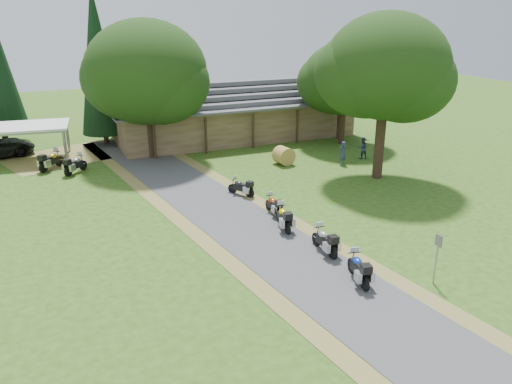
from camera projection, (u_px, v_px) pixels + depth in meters
name	position (u px, v px, depth m)	size (l,w,h in m)	color
ground	(305.00, 269.00, 21.51)	(120.00, 120.00, 0.00)	#2F4C15
driveway	(257.00, 235.00, 24.76)	(46.00, 46.00, 0.00)	#444547
lodge	(233.00, 109.00, 43.61)	(21.40, 9.40, 4.90)	brown
carport	(27.00, 143.00, 36.82)	(6.10, 4.06, 2.64)	silver
motorcycle_row_a	(359.00, 267.00, 20.30)	(1.86, 0.61, 1.27)	#0F3395
motorcycle_row_b	(325.00, 239.00, 22.78)	(1.86, 0.61, 1.27)	#989B9F
motorcycle_row_c	(284.00, 216.00, 25.31)	(1.88, 0.61, 1.29)	#EFEC00
motorcycle_row_d	(274.00, 204.00, 27.14)	(1.65, 0.54, 1.13)	#C83906
motorcycle_row_e	(241.00, 186.00, 29.91)	(1.67, 0.54, 1.14)	black
motorcycle_carport_a	(51.00, 160.00, 34.85)	(2.07, 0.68, 1.42)	#C98D10
motorcycle_carport_b	(75.00, 164.00, 34.04)	(1.96, 0.64, 1.34)	gray
person_a	(343.00, 151.00, 35.91)	(0.57, 0.41, 2.00)	navy
person_b	(363.00, 146.00, 37.32)	(0.55, 0.39, 1.93)	navy
hay_bale	(284.00, 156.00, 36.04)	(1.29, 1.29, 1.18)	olive
sign_post	(436.00, 259.00, 19.97)	(0.39, 0.07, 2.19)	gray
oak_lodge_left	(147.00, 89.00, 36.34)	(8.85, 8.85, 10.24)	#193510
oak_lodge_right	(344.00, 92.00, 40.50)	(6.91, 6.91, 8.67)	#193510
oak_driveway	(384.00, 89.00, 31.36)	(7.79, 7.79, 11.72)	#193510
cedar_near	(99.00, 67.00, 39.81)	(3.62, 3.62, 12.63)	black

